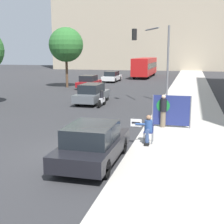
{
  "coord_description": "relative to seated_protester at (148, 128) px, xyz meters",
  "views": [
    {
      "loc": [
        4.31,
        -11.19,
        3.98
      ],
      "look_at": [
        0.41,
        4.11,
        0.95
      ],
      "focal_mm": 50.0,
      "sensor_mm": 36.0,
      "label": 1
    }
  ],
  "objects": [
    {
      "name": "motorcycle_on_road",
      "position": [
        -4.69,
        9.13,
        -0.24
      ],
      "size": [
        0.28,
        2.03,
        1.26
      ],
      "color": "silver",
      "rests_on": "ground_plane"
    },
    {
      "name": "sidewalk_curb",
      "position": [
        1.6,
        13.24,
        -0.72
      ],
      "size": [
        4.4,
        90.0,
        0.13
      ],
      "primitive_type": "cube",
      "color": "#B7B2A8",
      "rests_on": "ground_plane"
    },
    {
      "name": "ground_plane",
      "position": [
        -2.58,
        -1.76,
        -0.78
      ],
      "size": [
        160.0,
        160.0,
        0.0
      ],
      "primitive_type": "plane",
      "color": "#303033"
    },
    {
      "name": "street_tree_midblock",
      "position": [
        -12.19,
        20.61,
        4.04
      ],
      "size": [
        3.88,
        3.88,
        6.77
      ],
      "color": "brown",
      "rests_on": "ground_plane"
    },
    {
      "name": "city_bus_on_road",
      "position": [
        -5.72,
        37.89,
        0.99
      ],
      "size": [
        2.51,
        11.73,
        3.07
      ],
      "color": "red",
      "rests_on": "ground_plane"
    },
    {
      "name": "traffic_light_pole",
      "position": [
        -1.02,
        11.42,
        3.3
      ],
      "size": [
        2.73,
        2.5,
        5.88
      ],
      "color": "slate",
      "rests_on": "sidewalk_curb"
    },
    {
      "name": "seated_protester",
      "position": [
        0.0,
        0.0,
        0.0
      ],
      "size": [
        0.97,
        0.77,
        1.21
      ],
      "rotation": [
        0.0,
        0.0,
        0.24
      ],
      "color": "#474C56",
      "rests_on": "sidewalk_curb"
    },
    {
      "name": "car_on_road_midblock",
      "position": [
        -9.42,
        20.25,
        -0.06
      ],
      "size": [
        1.77,
        4.12,
        1.46
      ],
      "color": "maroon",
      "rests_on": "ground_plane"
    },
    {
      "name": "car_on_road_distant",
      "position": [
        -8.88,
        28.61,
        -0.06
      ],
      "size": [
        1.78,
        4.77,
        1.44
      ],
      "color": "white",
      "rests_on": "ground_plane"
    },
    {
      "name": "jogger_on_sidewalk",
      "position": [
        0.38,
        3.11,
        0.22
      ],
      "size": [
        0.34,
        0.34,
        1.71
      ],
      "rotation": [
        0.0,
        0.0,
        2.62
      ],
      "color": "#756651",
      "rests_on": "sidewalk_curb"
    },
    {
      "name": "parked_car_curbside",
      "position": [
        -1.65,
        -2.59,
        -0.05
      ],
      "size": [
        1.86,
        4.27,
        1.47
      ],
      "color": "black",
      "rests_on": "ground_plane"
    },
    {
      "name": "car_on_road_nearest",
      "position": [
        -5.87,
        10.46,
        -0.02
      ],
      "size": [
        1.71,
        4.76,
        1.54
      ],
      "color": "#565B60",
      "rests_on": "ground_plane"
    },
    {
      "name": "protest_banner",
      "position": [
        0.77,
        3.18,
        0.24
      ],
      "size": [
        2.0,
        0.06,
        1.67
      ],
      "color": "slate",
      "rests_on": "sidewalk_curb"
    }
  ]
}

